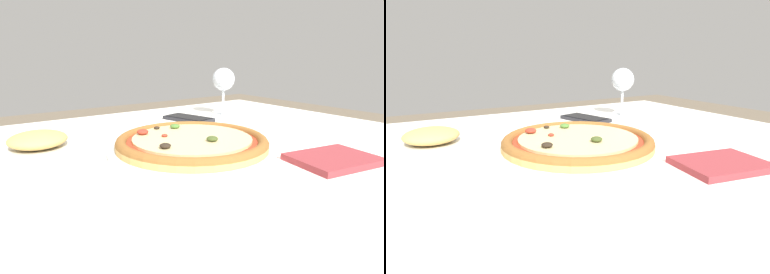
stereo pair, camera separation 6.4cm
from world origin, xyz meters
The scene contains 6 objects.
dining_table centered at (0.00, 0.00, 0.64)m, with size 1.25×0.95×0.73m.
pizza_plate centered at (0.02, -0.02, 0.75)m, with size 0.33×0.33×0.04m.
wine_glass_far_left centered at (0.33, 0.24, 0.84)m, with size 0.07×0.07×0.15m.
cell_phone centered at (0.20, 0.24, 0.74)m, with size 0.11×0.16×0.01m.
side_plate centered at (-0.23, 0.16, 0.75)m, with size 0.19×0.19×0.04m.
napkin_folded centered at (0.19, -0.22, 0.74)m, with size 0.17×0.13×0.01m.
Camera 1 is at (-0.34, -0.52, 0.92)m, focal length 30.00 mm.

